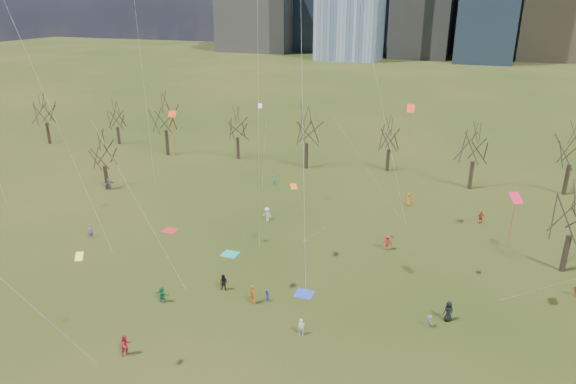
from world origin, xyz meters
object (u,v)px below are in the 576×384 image
(blanket_teal, at_px, (230,254))
(person_1, at_px, (301,327))
(blanket_navy, at_px, (304,294))
(person_4, at_px, (253,295))
(person_2, at_px, (126,345))
(blanket_crimson, at_px, (170,230))

(blanket_teal, relative_size, person_1, 1.12)
(blanket_navy, relative_size, person_4, 0.92)
(person_4, bearing_deg, person_2, 107.29)
(blanket_teal, distance_m, blanket_navy, 10.60)
(blanket_teal, height_order, person_2, person_2)
(person_1, distance_m, person_2, 13.17)
(person_1, bearing_deg, blanket_teal, 112.55)
(blanket_navy, relative_size, person_1, 1.12)
(blanket_teal, relative_size, blanket_crimson, 1.00)
(blanket_teal, xyz_separation_m, person_2, (-0.23, -16.97, 0.87))
(person_1, bearing_deg, person_4, 127.86)
(blanket_navy, xyz_separation_m, blanket_crimson, (-18.49, 7.51, 0.00))
(person_1, relative_size, person_2, 0.81)
(blanket_navy, height_order, blanket_crimson, same)
(blanket_crimson, bearing_deg, blanket_teal, -17.87)
(blanket_crimson, relative_size, person_1, 1.12)
(blanket_teal, xyz_separation_m, blanket_crimson, (-8.94, 2.88, 0.00))
(blanket_navy, xyz_separation_m, person_1, (1.59, -5.70, 0.70))
(person_2, bearing_deg, blanket_teal, 24.24)
(blanket_navy, relative_size, person_2, 0.91)
(blanket_teal, relative_size, blanket_navy, 1.00)
(person_1, height_order, person_2, person_2)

